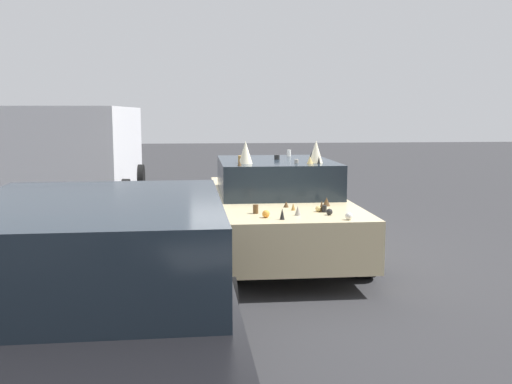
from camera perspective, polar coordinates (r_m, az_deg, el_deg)
The scene contains 4 objects.
ground_plane at distance 8.64m, azimuth 1.99°, elevation -5.89°, with size 60.00×60.00×0.00m, color #2D2D30.
art_car_decorated at distance 8.53m, azimuth 1.99°, elevation -1.40°, with size 4.55×2.06×1.66m.
parked_van_near_left at distance 13.66m, azimuth -16.40°, elevation 4.02°, with size 5.40×2.31×2.16m.
parked_sedan_far_left at distance 3.91m, azimuth -15.45°, elevation -12.07°, with size 4.47×2.08×1.49m.
Camera 1 is at (-8.32, 1.11, 2.06)m, focal length 40.88 mm.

